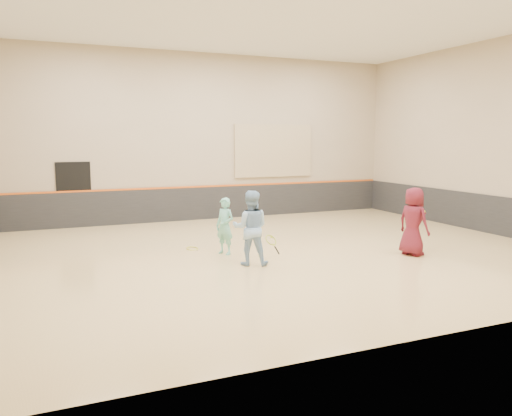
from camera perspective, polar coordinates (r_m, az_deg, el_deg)
name	(u,v)px	position (r m, az deg, el deg)	size (l,w,h in m)	color
room	(272,222)	(12.92, 1.80, -1.64)	(15.04, 12.04, 6.22)	#D9B26F
wainscot_back	(204,203)	(18.48, -5.93, 0.56)	(14.90, 0.04, 1.20)	#232326
wainscot_right	(486,214)	(17.41, 24.76, -0.59)	(0.04, 11.90, 1.20)	#232326
accent_stripe	(204,186)	(18.41, -5.95, 2.47)	(14.90, 0.03, 0.06)	#D85914
acoustic_panel	(274,151)	(19.32, 2.02, 6.57)	(3.20, 0.08, 2.00)	tan
doorway	(74,195)	(17.67, -20.07, 1.41)	(1.10, 0.05, 2.20)	black
girl	(225,226)	(12.84, -3.58, -2.07)	(0.53, 0.35, 1.47)	#7BD5C2
instructor	(251,228)	(11.71, -0.63, -2.28)	(0.86, 0.67, 1.77)	#97C1EA
young_man	(413,221)	(13.31, 17.54, -1.47)	(0.85, 0.55, 1.74)	maroon
held_racket	(271,240)	(11.59, 1.71, -3.68)	(0.46, 0.46, 0.50)	#9FB828
spare_racket	(192,247)	(13.61, -7.30, -4.44)	(0.72, 0.72, 0.12)	gold
ball_under_racket	(260,255)	(12.67, 0.44, -5.42)	(0.07, 0.07, 0.07)	#B8CE30
ball_in_hand	(424,211)	(13.23, 18.66, -0.38)	(0.07, 0.07, 0.07)	#CCE334
ball_beside_spare	(271,237)	(15.01, 1.77, -3.31)	(0.07, 0.07, 0.07)	#BFE034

